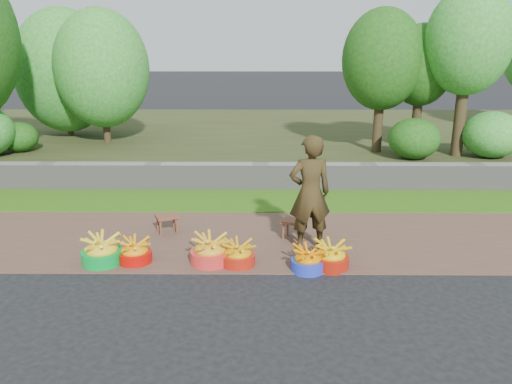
{
  "coord_description": "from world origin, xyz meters",
  "views": [
    {
      "loc": [
        -0.01,
        -5.95,
        2.84
      ],
      "look_at": [
        -0.07,
        1.3,
        0.75
      ],
      "focal_mm": 35.0,
      "sensor_mm": 36.0,
      "label": 1
    }
  ],
  "objects_px": {
    "basin_e": "(308,260)",
    "vendor_woman": "(310,193)",
    "stool_left": "(167,219)",
    "basin_f": "(331,257)",
    "basin_c": "(210,251)",
    "stool_right": "(294,224)",
    "basin_b": "(135,252)",
    "basin_a": "(102,252)",
    "basin_d": "(238,255)"
  },
  "relations": [
    {
      "from": "basin_f",
      "to": "stool_left",
      "type": "bearing_deg",
      "value": 152.8
    },
    {
      "from": "basin_c",
      "to": "stool_right",
      "type": "height_order",
      "value": "basin_c"
    },
    {
      "from": "basin_b",
      "to": "basin_e",
      "type": "bearing_deg",
      "value": -5.7
    },
    {
      "from": "basin_c",
      "to": "vendor_woman",
      "type": "bearing_deg",
      "value": 20.65
    },
    {
      "from": "basin_f",
      "to": "basin_e",
      "type": "bearing_deg",
      "value": -163.92
    },
    {
      "from": "basin_f",
      "to": "basin_c",
      "type": "bearing_deg",
      "value": 175.82
    },
    {
      "from": "basin_a",
      "to": "basin_f",
      "type": "bearing_deg",
      "value": -1.81
    },
    {
      "from": "vendor_woman",
      "to": "basin_a",
      "type": "bearing_deg",
      "value": 0.44
    },
    {
      "from": "vendor_woman",
      "to": "basin_c",
      "type": "bearing_deg",
      "value": 10.32
    },
    {
      "from": "basin_d",
      "to": "basin_f",
      "type": "distance_m",
      "value": 1.25
    },
    {
      "from": "basin_c",
      "to": "basin_f",
      "type": "xyz_separation_m",
      "value": [
        1.63,
        -0.12,
        -0.02
      ]
    },
    {
      "from": "basin_f",
      "to": "vendor_woman",
      "type": "xyz_separation_m",
      "value": [
        -0.24,
        0.64,
        0.7
      ]
    },
    {
      "from": "basin_e",
      "to": "stool_left",
      "type": "bearing_deg",
      "value": 147.56
    },
    {
      "from": "basin_e",
      "to": "stool_right",
      "type": "relative_size",
      "value": 1.06
    },
    {
      "from": "basin_d",
      "to": "stool_left",
      "type": "relative_size",
      "value": 1.12
    },
    {
      "from": "basin_a",
      "to": "stool_right",
      "type": "distance_m",
      "value": 2.82
    },
    {
      "from": "basin_c",
      "to": "stool_left",
      "type": "height_order",
      "value": "basin_c"
    },
    {
      "from": "basin_a",
      "to": "stool_right",
      "type": "relative_size",
      "value": 1.31
    },
    {
      "from": "basin_a",
      "to": "basin_f",
      "type": "xyz_separation_m",
      "value": [
        3.1,
        -0.1,
        -0.02
      ]
    },
    {
      "from": "stool_right",
      "to": "basin_b",
      "type": "bearing_deg",
      "value": -158.62
    },
    {
      "from": "stool_left",
      "to": "vendor_woman",
      "type": "bearing_deg",
      "value": -15.41
    },
    {
      "from": "basin_d",
      "to": "vendor_woman",
      "type": "distance_m",
      "value": 1.36
    },
    {
      "from": "basin_c",
      "to": "basin_d",
      "type": "relative_size",
      "value": 1.17
    },
    {
      "from": "basin_a",
      "to": "vendor_woman",
      "type": "xyz_separation_m",
      "value": [
        2.86,
        0.54,
        0.68
      ]
    },
    {
      "from": "basin_b",
      "to": "basin_e",
      "type": "xyz_separation_m",
      "value": [
        2.35,
        -0.23,
        -0.01
      ]
    },
    {
      "from": "basin_f",
      "to": "vendor_woman",
      "type": "bearing_deg",
      "value": 110.55
    },
    {
      "from": "basin_e",
      "to": "basin_f",
      "type": "xyz_separation_m",
      "value": [
        0.32,
        0.09,
        0.01
      ]
    },
    {
      "from": "basin_c",
      "to": "stool_right",
      "type": "distance_m",
      "value": 1.49
    },
    {
      "from": "stool_right",
      "to": "basin_d",
      "type": "bearing_deg",
      "value": -130.48
    },
    {
      "from": "basin_d",
      "to": "basin_e",
      "type": "relative_size",
      "value": 1.05
    },
    {
      "from": "basin_d",
      "to": "vendor_woman",
      "type": "height_order",
      "value": "vendor_woman"
    },
    {
      "from": "basin_e",
      "to": "stool_left",
      "type": "height_order",
      "value": "basin_e"
    },
    {
      "from": "basin_b",
      "to": "stool_left",
      "type": "relative_size",
      "value": 1.11
    },
    {
      "from": "basin_f",
      "to": "basin_a",
      "type": "bearing_deg",
      "value": 178.19
    },
    {
      "from": "basin_e",
      "to": "vendor_woman",
      "type": "bearing_deg",
      "value": 83.95
    },
    {
      "from": "basin_e",
      "to": "stool_left",
      "type": "xyz_separation_m",
      "value": [
        -2.1,
        1.33,
        0.11
      ]
    },
    {
      "from": "basin_f",
      "to": "stool_left",
      "type": "relative_size",
      "value": 1.16
    },
    {
      "from": "basin_a",
      "to": "basin_c",
      "type": "xyz_separation_m",
      "value": [
        1.47,
        0.02,
        -0.0
      ]
    },
    {
      "from": "stool_left",
      "to": "basin_f",
      "type": "bearing_deg",
      "value": -27.2
    },
    {
      "from": "basin_f",
      "to": "vendor_woman",
      "type": "relative_size",
      "value": 0.29
    },
    {
      "from": "basin_a",
      "to": "basin_c",
      "type": "height_order",
      "value": "basin_a"
    },
    {
      "from": "basin_b",
      "to": "vendor_woman",
      "type": "height_order",
      "value": "vendor_woman"
    },
    {
      "from": "basin_c",
      "to": "basin_f",
      "type": "relative_size",
      "value": 1.12
    },
    {
      "from": "basin_c",
      "to": "basin_e",
      "type": "relative_size",
      "value": 1.22
    },
    {
      "from": "basin_e",
      "to": "basin_f",
      "type": "bearing_deg",
      "value": 16.08
    },
    {
      "from": "basin_c",
      "to": "basin_f",
      "type": "bearing_deg",
      "value": -4.18
    },
    {
      "from": "basin_b",
      "to": "stool_right",
      "type": "height_order",
      "value": "basin_b"
    },
    {
      "from": "basin_d",
      "to": "basin_f",
      "type": "bearing_deg",
      "value": -2.97
    },
    {
      "from": "basin_d",
      "to": "stool_right",
      "type": "distance_m",
      "value": 1.25
    },
    {
      "from": "basin_a",
      "to": "vendor_woman",
      "type": "height_order",
      "value": "vendor_woman"
    }
  ]
}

